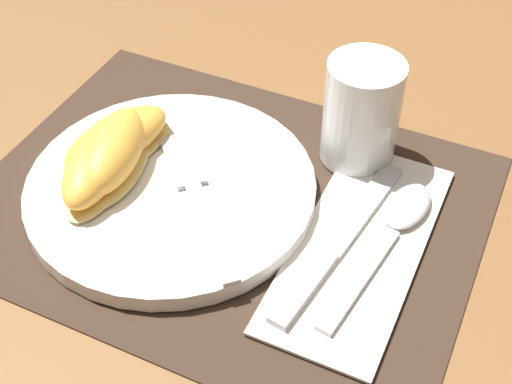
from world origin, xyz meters
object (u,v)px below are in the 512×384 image
plate (171,188)px  fork (195,192)px  juice_glass (361,118)px  citrus_wedge_1 (114,153)px  citrus_wedge_0 (117,141)px  citrus_wedge_2 (98,162)px  spoon (396,224)px  knife (337,243)px

plate → fork: 0.03m
juice_glass → citrus_wedge_1: (-0.18, -0.13, -0.01)m
citrus_wedge_0 → citrus_wedge_2: 0.03m
plate → citrus_wedge_1: citrus_wedge_1 is taller
plate → spoon: bearing=12.5°
knife → citrus_wedge_2: (-0.21, -0.02, 0.03)m
juice_glass → citrus_wedge_1: juice_glass is taller
fork → citrus_wedge_1: size_ratio=1.20×
citrus_wedge_0 → citrus_wedge_1: 0.02m
plate → spoon: plate is taller
knife → citrus_wedge_1: bearing=-177.3°
juice_glass → citrus_wedge_2: juice_glass is taller
fork → plate: bearing=171.8°
juice_glass → spoon: bearing=-51.7°
juice_glass → plate: bearing=-137.2°
fork → juice_glass: bearing=50.2°
juice_glass → knife: juice_glass is taller
spoon → citrus_wedge_1: (-0.24, -0.05, 0.03)m
spoon → citrus_wedge_2: (-0.25, -0.06, 0.02)m
knife → citrus_wedge_0: bearing=177.7°
plate → citrus_wedge_0: 0.07m
knife → spoon: 0.05m
plate → fork: fork is taller
citrus_wedge_2 → juice_glass: bearing=36.5°
knife → citrus_wedge_0: (-0.22, 0.01, 0.02)m
citrus_wedge_2 → knife: bearing=6.3°
plate → citrus_wedge_0: size_ratio=2.05×
plate → knife: 0.15m
citrus_wedge_0 → citrus_wedge_1: bearing=-63.1°
citrus_wedge_0 → citrus_wedge_1: (0.01, -0.02, 0.00)m
juice_glass → knife: 0.12m
plate → citrus_wedge_0: bearing=168.4°
fork → citrus_wedge_0: 0.09m
plate → citrus_wedge_1: (-0.05, -0.01, 0.03)m
fork → citrus_wedge_0: citrus_wedge_0 is taller
citrus_wedge_2 → citrus_wedge_0: bearing=93.2°
plate → fork: size_ratio=1.76×
fork → citrus_wedge_2: (-0.09, -0.02, 0.01)m
citrus_wedge_0 → juice_glass: bearing=29.4°
knife → citrus_wedge_1: size_ratio=1.71×
fork → citrus_wedge_1: (-0.08, -0.00, 0.02)m
plate → citrus_wedge_2: (-0.06, -0.02, 0.02)m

